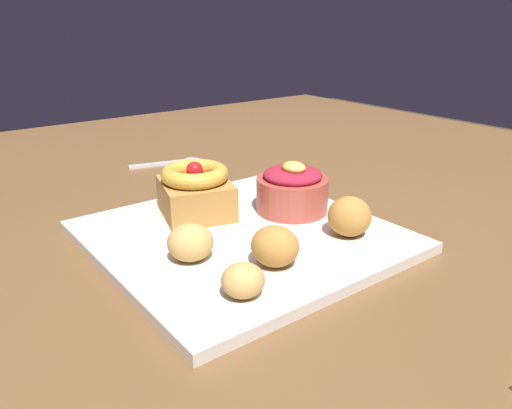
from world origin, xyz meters
TOP-DOWN VIEW (x-y plane):
  - dining_table at (0.00, 0.00)m, footprint 1.60×1.13m
  - front_plate at (-0.02, -0.25)m, footprint 0.31×0.31m
  - cake_slice at (-0.10, -0.26)m, footprint 0.11×0.10m
  - berry_ramekin at (-0.04, -0.16)m, footprint 0.09×0.09m
  - fritter_front at (-0.00, -0.33)m, footprint 0.05×0.05m
  - fritter_middle at (0.05, -0.16)m, footprint 0.05×0.05m
  - fritter_back at (0.06, -0.27)m, footprint 0.05×0.05m
  - fritter_extra at (0.09, -0.32)m, footprint 0.04×0.04m
  - spoon at (-0.35, -0.15)m, footprint 0.05×0.12m

SIDE VIEW (x-z plane):
  - dining_table at x=0.00m, z-range 0.29..1.02m
  - spoon at x=-0.35m, z-range 0.73..0.73m
  - front_plate at x=-0.02m, z-range 0.73..0.74m
  - fritter_extra at x=0.09m, z-range 0.74..0.77m
  - fritter_front at x=0.00m, z-range 0.74..0.78m
  - fritter_back at x=0.06m, z-range 0.74..0.78m
  - fritter_middle at x=0.05m, z-range 0.74..0.79m
  - berry_ramekin at x=-0.04m, z-range 0.74..0.80m
  - cake_slice at x=-0.10m, z-range 0.74..0.81m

